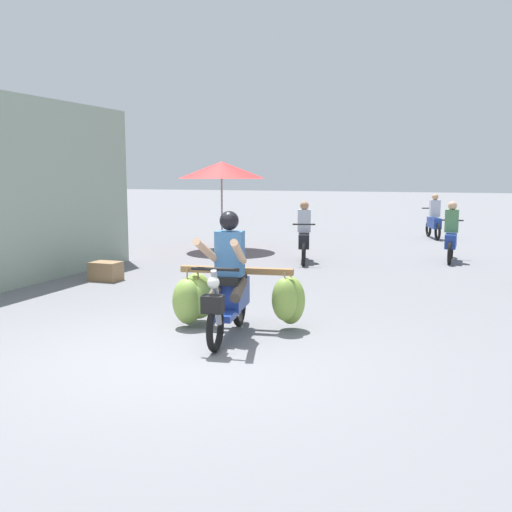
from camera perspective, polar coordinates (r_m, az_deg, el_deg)
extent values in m
plane|color=slate|center=(6.80, -7.75, -9.59)|extent=(120.00, 120.00, 0.00)
torus|color=black|center=(6.88, -3.93, -6.89)|extent=(0.16, 0.57, 0.56)
torus|color=black|center=(8.01, -1.62, -4.75)|extent=(0.16, 0.57, 0.56)
cube|color=navy|center=(7.33, -2.88, -5.62)|extent=(0.32, 0.59, 0.08)
cube|color=navy|center=(7.67, -2.14, -3.63)|extent=(0.37, 0.67, 0.36)
cube|color=black|center=(7.56, -2.29, -2.11)|extent=(0.35, 0.63, 0.10)
cylinder|color=gray|center=(6.85, -3.82, -4.02)|extent=(0.11, 0.29, 0.69)
cylinder|color=black|center=(6.75, -3.94, -1.27)|extent=(0.56, 0.12, 0.04)
sphere|color=silver|center=(6.70, -4.11, -2.56)|extent=(0.14, 0.14, 0.14)
cube|color=black|center=(6.71, -4.18, -4.63)|extent=(0.26, 0.19, 0.20)
cube|color=navy|center=(6.81, -3.95, -4.45)|extent=(0.14, 0.29, 0.04)
cube|color=olive|center=(7.77, -1.89, -1.39)|extent=(1.50, 0.32, 0.08)
cube|color=olive|center=(7.94, -1.58, -1.39)|extent=(1.35, 0.28, 0.06)
ellipsoid|color=#85A948|center=(8.00, -5.54, -4.07)|extent=(0.53, 0.50, 0.54)
cylinder|color=#998459|center=(7.94, -5.57, -1.77)|extent=(0.02, 0.02, 0.17)
ellipsoid|color=#7EA241|center=(7.81, 3.32, -4.26)|extent=(0.39, 0.35, 0.63)
cylinder|color=#998459|center=(7.74, 3.34, -1.78)|extent=(0.02, 0.02, 0.11)
ellipsoid|color=#83A746|center=(7.95, -6.58, -4.32)|extent=(0.44, 0.40, 0.62)
cylinder|color=#998459|center=(7.88, -6.62, -1.79)|extent=(0.02, 0.02, 0.15)
ellipsoid|color=#80A342|center=(7.63, 2.75, -4.17)|extent=(0.40, 0.38, 0.56)
cylinder|color=#998459|center=(7.57, 2.76, -1.95)|extent=(0.02, 0.02, 0.10)
ellipsoid|color=#86A949|center=(8.26, -5.68, -3.35)|extent=(0.44, 0.40, 0.51)
cylinder|color=#998459|center=(8.21, -5.71, -1.33)|extent=(0.02, 0.02, 0.14)
cube|color=#386699|center=(7.39, -2.53, 0.25)|extent=(0.37, 0.27, 0.56)
sphere|color=black|center=(7.33, -2.59, 3.41)|extent=(0.24, 0.24, 0.24)
cylinder|color=tan|center=(7.01, -1.67, 0.37)|extent=(0.25, 0.72, 0.39)
cylinder|color=tan|center=(7.11, -4.73, 0.45)|extent=(0.15, 0.72, 0.39)
cylinder|color=#4C4238|center=(7.31, -1.67, -3.24)|extent=(0.19, 0.45, 0.27)
cylinder|color=#4C4238|center=(7.38, -3.79, -3.15)|extent=(0.19, 0.45, 0.27)
torus|color=black|center=(15.10, 18.23, 0.79)|extent=(0.08, 0.52, 0.52)
torus|color=black|center=(14.00, 18.06, 0.26)|extent=(0.08, 0.52, 0.52)
cube|color=navy|center=(14.42, 18.18, 1.43)|extent=(0.24, 0.90, 0.32)
cylinder|color=black|center=(14.98, 18.33, 3.27)|extent=(0.50, 0.04, 0.04)
cube|color=#4C7F51|center=(14.36, 18.25, 3.21)|extent=(0.30, 0.20, 0.52)
sphere|color=tan|center=(14.36, 18.31, 4.61)|extent=(0.20, 0.20, 0.20)
torus|color=black|center=(13.16, 4.58, 0.16)|extent=(0.21, 0.52, 0.52)
torus|color=black|center=(14.25, 4.64, 0.76)|extent=(0.21, 0.52, 0.52)
cube|color=black|center=(13.78, 4.63, 1.52)|extent=(0.46, 0.93, 0.32)
cylinder|color=black|center=(13.14, 4.61, 3.04)|extent=(0.49, 0.16, 0.04)
cube|color=#B2B7C6|center=(13.75, 4.65, 3.39)|extent=(0.34, 0.27, 0.52)
sphere|color=#9E7051|center=(13.71, 4.66, 4.84)|extent=(0.20, 0.20, 0.20)
torus|color=black|center=(20.02, 16.20, 2.55)|extent=(0.24, 0.52, 0.52)
torus|color=black|center=(18.96, 17.01, 2.23)|extent=(0.24, 0.52, 0.52)
cube|color=navy|center=(19.37, 16.70, 3.07)|extent=(0.51, 0.93, 0.32)
cylinder|color=black|center=(19.92, 16.31, 4.42)|extent=(0.49, 0.19, 0.04)
cube|color=#B2B7C6|center=(19.32, 16.77, 4.39)|extent=(0.35, 0.28, 0.52)
sphere|color=tan|center=(19.32, 16.79, 5.43)|extent=(0.20, 0.20, 0.20)
cylinder|color=#99999E|center=(15.80, -3.29, 4.17)|extent=(0.05, 0.05, 2.00)
cone|color=red|center=(15.77, -3.32, 8.24)|extent=(2.28, 2.28, 0.44)
cube|color=olive|center=(11.72, -14.20, -1.42)|extent=(0.56, 0.40, 0.36)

